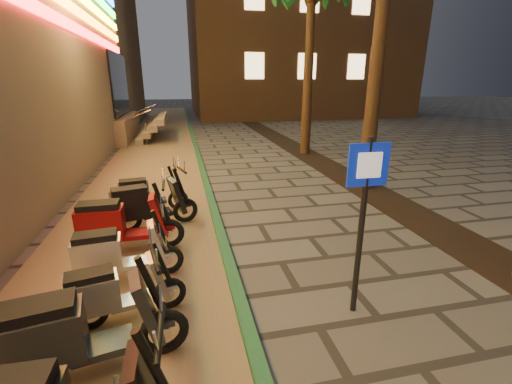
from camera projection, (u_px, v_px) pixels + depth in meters
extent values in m
cube|color=#8C7251|center=(151.00, 173.00, 11.52)|extent=(3.40, 60.00, 0.01)
cube|color=#235E38|center=(202.00, 169.00, 11.85)|extent=(0.18, 60.00, 0.10)
cube|color=black|center=(407.00, 211.00, 8.15)|extent=(1.20, 40.00, 0.02)
cube|color=black|center=(120.00, 84.00, 17.70)|extent=(0.08, 5.00, 3.00)
cube|color=gray|center=(84.00, 128.00, 17.96)|extent=(5.00, 6.00, 1.20)
cube|color=gray|center=(144.00, 135.00, 18.72)|extent=(0.35, 5.00, 0.30)
cube|color=gray|center=(150.00, 129.00, 18.70)|extent=(0.35, 5.00, 0.30)
cube|color=gray|center=(156.00, 123.00, 18.68)|extent=(0.35, 5.00, 0.30)
cube|color=gray|center=(162.00, 118.00, 18.65)|extent=(0.35, 5.00, 0.30)
cylinder|color=silver|center=(129.00, 118.00, 16.44)|extent=(2.09, 0.06, 0.81)
cylinder|color=silver|center=(138.00, 111.00, 20.15)|extent=(2.09, 0.06, 0.81)
cube|color=#FFD08C|center=(255.00, 66.00, 24.61)|extent=(1.40, 0.06, 1.80)
cube|color=#FFD08C|center=(307.00, 66.00, 25.43)|extent=(1.40, 0.06, 1.80)
cube|color=#FFD08C|center=(356.00, 67.00, 26.25)|extent=(1.40, 0.06, 1.80)
cube|color=#FFD08C|center=(362.00, 1.00, 24.85)|extent=(1.40, 0.06, 1.80)
cylinder|color=#472D19|center=(374.00, 86.00, 9.12)|extent=(0.40, 0.40, 5.70)
cylinder|color=#472D19|center=(308.00, 81.00, 13.73)|extent=(0.40, 0.40, 5.95)
cylinder|color=black|center=(361.00, 230.00, 4.29)|extent=(0.08, 0.08, 2.36)
cube|color=#0C21A4|center=(369.00, 165.00, 4.01)|extent=(0.52, 0.03, 0.52)
cube|color=white|center=(370.00, 165.00, 3.99)|extent=(0.30, 0.02, 0.30)
cylinder|color=black|center=(156.00, 372.00, 2.58)|extent=(0.30, 0.08, 0.81)
cylinder|color=black|center=(160.00, 332.00, 2.48)|extent=(0.06, 0.64, 0.05)
torus|color=black|center=(38.00, 366.00, 3.38)|extent=(0.58, 0.21, 0.57)
cylinder|color=silver|center=(38.00, 366.00, 3.38)|extent=(0.17, 0.14, 0.15)
torus|color=black|center=(164.00, 332.00, 3.84)|extent=(0.58, 0.21, 0.57)
cylinder|color=silver|center=(164.00, 332.00, 3.84)|extent=(0.17, 0.14, 0.15)
cube|color=#252729|center=(103.00, 345.00, 3.59)|extent=(0.66, 0.48, 0.09)
cube|color=#252729|center=(42.00, 338.00, 3.31)|extent=(0.83, 0.55, 0.55)
cube|color=black|center=(35.00, 310.00, 3.21)|extent=(0.73, 0.47, 0.13)
cube|color=#252729|center=(147.00, 308.00, 3.66)|extent=(0.37, 0.48, 0.77)
cylinder|color=black|center=(152.00, 288.00, 3.62)|extent=(0.31, 0.13, 0.81)
cylinder|color=black|center=(154.00, 258.00, 3.54)|extent=(0.17, 0.63, 0.05)
cube|color=#252729|center=(163.00, 322.00, 3.80)|extent=(0.26, 0.20, 0.07)
torus|color=black|center=(89.00, 314.00, 4.22)|extent=(0.47, 0.19, 0.46)
cylinder|color=silver|center=(89.00, 314.00, 4.22)|extent=(0.14, 0.11, 0.12)
torus|color=black|center=(170.00, 293.00, 4.63)|extent=(0.47, 0.19, 0.46)
cylinder|color=silver|center=(170.00, 293.00, 4.63)|extent=(0.14, 0.11, 0.12)
cube|color=#9FA0A7|center=(130.00, 301.00, 4.41)|extent=(0.54, 0.40, 0.07)
cube|color=#9FA0A7|center=(93.00, 295.00, 4.17)|extent=(0.68, 0.47, 0.44)
cube|color=black|center=(89.00, 276.00, 4.09)|extent=(0.60, 0.40, 0.11)
cube|color=#9FA0A7|center=(158.00, 276.00, 4.49)|extent=(0.31, 0.40, 0.62)
cylinder|color=black|center=(162.00, 263.00, 4.46)|extent=(0.25, 0.12, 0.65)
cylinder|color=black|center=(164.00, 243.00, 4.39)|extent=(0.15, 0.51, 0.04)
cube|color=#9FA0A7|center=(169.00, 287.00, 4.60)|extent=(0.22, 0.16, 0.05)
torus|color=black|center=(95.00, 271.00, 5.13)|extent=(0.51, 0.15, 0.50)
cylinder|color=silver|center=(95.00, 271.00, 5.13)|extent=(0.14, 0.11, 0.13)
torus|color=black|center=(168.00, 260.00, 5.45)|extent=(0.51, 0.15, 0.50)
cylinder|color=silver|center=(168.00, 260.00, 5.45)|extent=(0.14, 0.11, 0.13)
cube|color=silver|center=(132.00, 263.00, 5.28)|extent=(0.56, 0.38, 0.08)
cube|color=silver|center=(98.00, 254.00, 5.06)|extent=(0.71, 0.43, 0.48)
cube|color=black|center=(95.00, 237.00, 4.98)|extent=(0.62, 0.37, 0.11)
cube|color=silver|center=(158.00, 243.00, 5.31)|extent=(0.30, 0.41, 0.67)
cylinder|color=black|center=(161.00, 231.00, 5.27)|extent=(0.27, 0.10, 0.71)
cylinder|color=black|center=(162.00, 212.00, 5.19)|extent=(0.10, 0.56, 0.04)
cube|color=silver|center=(168.00, 253.00, 5.42)|extent=(0.22, 0.16, 0.06)
torus|color=black|center=(98.00, 240.00, 6.06)|extent=(0.57, 0.12, 0.57)
cylinder|color=silver|center=(98.00, 240.00, 6.06)|extent=(0.15, 0.11, 0.15)
torus|color=black|center=(169.00, 233.00, 6.33)|extent=(0.57, 0.12, 0.57)
cylinder|color=silver|center=(169.00, 233.00, 6.33)|extent=(0.15, 0.11, 0.15)
cube|color=maroon|center=(133.00, 234.00, 6.18)|extent=(0.61, 0.38, 0.09)
cube|color=maroon|center=(101.00, 223.00, 5.98)|extent=(0.77, 0.43, 0.55)
cube|color=black|center=(98.00, 206.00, 5.89)|extent=(0.68, 0.36, 0.13)
cube|color=maroon|center=(159.00, 215.00, 6.18)|extent=(0.30, 0.44, 0.77)
cylinder|color=black|center=(162.00, 204.00, 6.13)|extent=(0.30, 0.08, 0.81)
cylinder|color=black|center=(163.00, 185.00, 6.03)|extent=(0.06, 0.63, 0.05)
cube|color=maroon|center=(168.00, 227.00, 6.29)|extent=(0.24, 0.16, 0.07)
torus|color=black|center=(128.00, 220.00, 6.94)|extent=(0.56, 0.25, 0.55)
cylinder|color=silver|center=(128.00, 220.00, 6.94)|extent=(0.17, 0.14, 0.15)
torus|color=black|center=(185.00, 210.00, 7.47)|extent=(0.56, 0.25, 0.55)
cylinder|color=silver|center=(185.00, 210.00, 7.47)|extent=(0.17, 0.14, 0.15)
cube|color=black|center=(157.00, 213.00, 7.18)|extent=(0.66, 0.50, 0.09)
cube|color=black|center=(131.00, 205.00, 6.88)|extent=(0.83, 0.59, 0.53)
cube|color=black|center=(129.00, 191.00, 6.78)|extent=(0.73, 0.50, 0.13)
cube|color=black|center=(177.00, 196.00, 7.29)|extent=(0.39, 0.49, 0.75)
cylinder|color=black|center=(180.00, 186.00, 7.25)|extent=(0.30, 0.15, 0.79)
cylinder|color=black|center=(182.00, 170.00, 7.17)|extent=(0.21, 0.61, 0.05)
cube|color=black|center=(185.00, 205.00, 7.43)|extent=(0.27, 0.21, 0.06)
torus|color=black|center=(132.00, 205.00, 7.88)|extent=(0.50, 0.16, 0.49)
cylinder|color=silver|center=(132.00, 205.00, 7.88)|extent=(0.14, 0.11, 0.13)
torus|color=black|center=(178.00, 200.00, 8.22)|extent=(0.50, 0.16, 0.49)
cylinder|color=silver|center=(178.00, 200.00, 8.22)|extent=(0.14, 0.11, 0.13)
cube|color=#292D2F|center=(155.00, 201.00, 8.04)|extent=(0.55, 0.38, 0.08)
cube|color=#292D2F|center=(134.00, 193.00, 7.82)|extent=(0.70, 0.44, 0.47)
cube|color=black|center=(133.00, 182.00, 7.74)|extent=(0.62, 0.37, 0.11)
cube|color=#292D2F|center=(171.00, 188.00, 8.08)|extent=(0.30, 0.40, 0.66)
cylinder|color=black|center=(174.00, 180.00, 8.04)|extent=(0.26, 0.10, 0.69)
cylinder|color=black|center=(175.00, 167.00, 7.96)|extent=(0.11, 0.54, 0.04)
cube|color=#292D2F|center=(178.00, 195.00, 8.19)|extent=(0.22, 0.16, 0.06)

